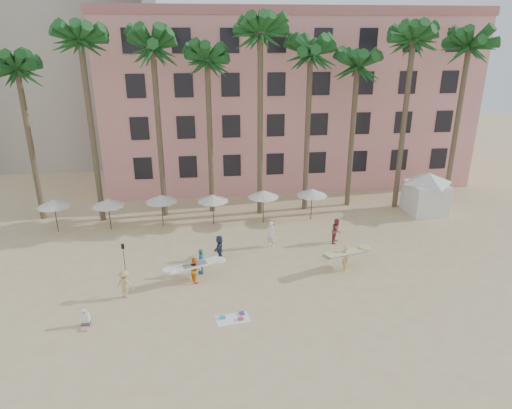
{
  "coord_description": "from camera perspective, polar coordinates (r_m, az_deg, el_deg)",
  "views": [
    {
      "loc": [
        -1.71,
        -21.38,
        14.42
      ],
      "look_at": [
        1.63,
        6.0,
        4.0
      ],
      "focal_mm": 32.0,
      "sensor_mm": 36.0,
      "label": 1
    }
  ],
  "objects": [
    {
      "name": "beach_towel",
      "position": [
        25.3,
        -2.86,
        -13.99
      ],
      "size": [
        1.94,
        1.28,
        0.14
      ],
      "color": "white",
      "rests_on": "ground"
    },
    {
      "name": "carrier_white",
      "position": [
        28.45,
        -7.64,
        -7.93
      ],
      "size": [
        3.3,
        1.63,
        1.6
      ],
      "color": "orange",
      "rests_on": "ground"
    },
    {
      "name": "pink_hotel",
      "position": [
        48.6,
        3.52,
        13.07
      ],
      "size": [
        35.0,
        14.0,
        16.0
      ],
      "primitive_type": "cube",
      "color": "pink",
      "rests_on": "ground"
    },
    {
      "name": "palm_row",
      "position": [
        36.47,
        -3.66,
        18.38
      ],
      "size": [
        44.4,
        5.4,
        16.3
      ],
      "color": "brown",
      "rests_on": "ground"
    },
    {
      "name": "carrier_yellow",
      "position": [
        29.98,
        11.16,
        -6.32
      ],
      "size": [
        3.21,
        1.91,
        1.77
      ],
      "color": "tan",
      "rests_on": "ground"
    },
    {
      "name": "umbrella_row",
      "position": [
        35.99,
        -8.6,
        0.83
      ],
      "size": [
        22.5,
        2.7,
        2.73
      ],
      "color": "#332B23",
      "rests_on": "ground"
    },
    {
      "name": "beachgoers",
      "position": [
        30.41,
        -2.69,
        -5.77
      ],
      "size": [
        15.39,
        6.79,
        1.92
      ],
      "color": "brown",
      "rests_on": "ground"
    },
    {
      "name": "paddle",
      "position": [
        29.72,
        -16.2,
        -6.15
      ],
      "size": [
        0.18,
        0.04,
        2.23
      ],
      "color": "black",
      "rests_on": "ground"
    },
    {
      "name": "ground",
      "position": [
        25.84,
        -2.03,
        -13.24
      ],
      "size": [
        120.0,
        120.0,
        0.0
      ],
      "primitive_type": "plane",
      "color": "#D1B789",
      "rests_on": "ground"
    },
    {
      "name": "seated_man",
      "position": [
        26.12,
        -20.55,
        -13.46
      ],
      "size": [
        0.41,
        0.72,
        0.93
      ],
      "color": "#3F3F4C",
      "rests_on": "ground"
    },
    {
      "name": "cabana",
      "position": [
        40.97,
        20.57,
        1.79
      ],
      "size": [
        4.68,
        4.68,
        3.5
      ],
      "color": "silver",
      "rests_on": "ground"
    }
  ]
}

